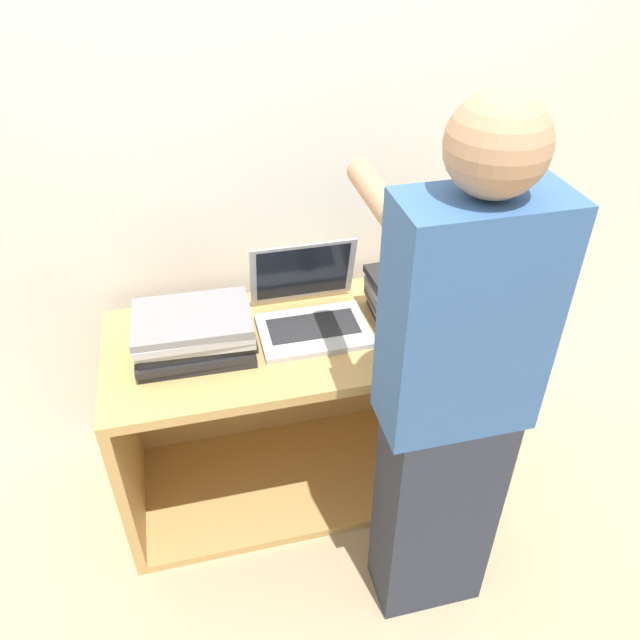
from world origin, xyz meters
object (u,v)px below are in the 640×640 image
at_px(laptop_open, 310,311).
at_px(laptop_stack_left, 194,333).
at_px(person, 451,404).
at_px(laptop_stack_right, 427,296).

relative_size(laptop_open, laptop_stack_left, 0.96).
bearing_deg(laptop_open, person, -67.17).
distance_m(laptop_open, laptop_stack_left, 0.41).
xyz_separation_m(laptop_open, person, (0.26, -0.61, 0.07)).
bearing_deg(laptop_open, laptop_stack_right, -7.94).
distance_m(laptop_stack_left, person, 0.86).
relative_size(laptop_stack_right, person, 0.24).
relative_size(laptop_stack_left, laptop_stack_right, 0.98).
xyz_separation_m(laptop_open, laptop_stack_left, (-0.40, -0.06, 0.02)).
relative_size(laptop_open, laptop_stack_right, 0.94).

